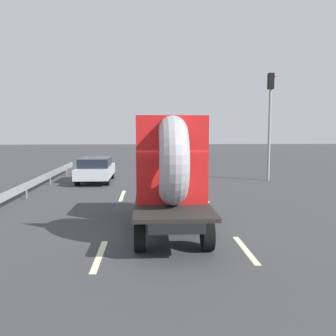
% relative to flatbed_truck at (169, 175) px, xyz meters
% --- Properties ---
extents(ground_plane, '(120.00, 120.00, 0.00)m').
position_rel_flatbed_truck_xyz_m(ground_plane, '(0.05, -0.51, -1.65)').
color(ground_plane, '#38383A').
extents(flatbed_truck, '(2.02, 5.62, 3.41)m').
position_rel_flatbed_truck_xyz_m(flatbed_truck, '(0.00, 0.00, 0.00)').
color(flatbed_truck, black).
rests_on(flatbed_truck, ground_plane).
extents(distant_sedan, '(1.84, 4.28, 1.40)m').
position_rel_flatbed_truck_xyz_m(distant_sedan, '(-3.66, 10.03, -0.90)').
color(distant_sedan, black).
rests_on(distant_sedan, ground_plane).
extents(traffic_light, '(0.42, 0.36, 6.21)m').
position_rel_flatbed_truck_xyz_m(traffic_light, '(6.43, 10.03, 2.37)').
color(traffic_light, gray).
rests_on(traffic_light, ground_plane).
extents(guardrail, '(0.10, 15.97, 0.71)m').
position_rel_flatbed_truck_xyz_m(guardrail, '(-5.98, 7.01, -1.12)').
color(guardrail, gray).
rests_on(guardrail, ground_plane).
extents(lane_dash_left_near, '(0.16, 2.30, 0.01)m').
position_rel_flatbed_truck_xyz_m(lane_dash_left_near, '(-1.83, -2.53, -1.65)').
color(lane_dash_left_near, beige).
rests_on(lane_dash_left_near, ground_plane).
extents(lane_dash_left_far, '(0.16, 2.66, 0.01)m').
position_rel_flatbed_truck_xyz_m(lane_dash_left_far, '(-1.83, 5.52, -1.65)').
color(lane_dash_left_far, beige).
rests_on(lane_dash_left_far, ground_plane).
extents(lane_dash_right_near, '(0.16, 2.20, 0.01)m').
position_rel_flatbed_truck_xyz_m(lane_dash_right_near, '(1.83, -2.28, -1.65)').
color(lane_dash_right_near, beige).
rests_on(lane_dash_right_near, ground_plane).
extents(lane_dash_right_far, '(0.16, 2.92, 0.01)m').
position_rel_flatbed_truck_xyz_m(lane_dash_right_far, '(1.83, 5.16, -1.65)').
color(lane_dash_right_far, beige).
rests_on(lane_dash_right_far, ground_plane).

